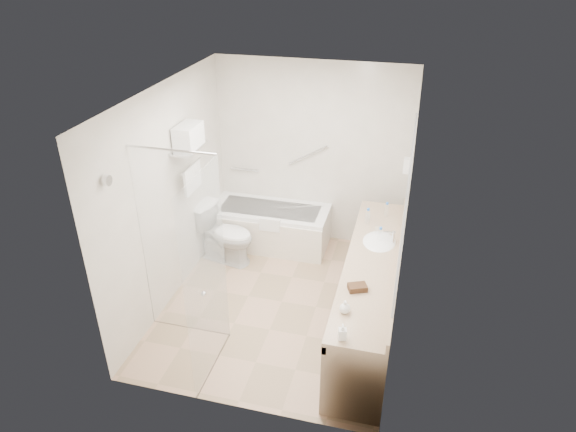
% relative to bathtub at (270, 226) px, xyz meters
% --- Properties ---
extents(floor, '(3.20, 3.20, 0.00)m').
position_rel_bathtub_xyz_m(floor, '(0.50, -1.24, -0.28)').
color(floor, tan).
rests_on(floor, ground).
extents(ceiling, '(2.60, 3.20, 0.10)m').
position_rel_bathtub_xyz_m(ceiling, '(0.50, -1.24, 2.22)').
color(ceiling, silver).
rests_on(ceiling, wall_back).
extents(wall_back, '(2.60, 0.10, 2.50)m').
position_rel_bathtub_xyz_m(wall_back, '(0.50, 0.36, 0.97)').
color(wall_back, beige).
rests_on(wall_back, ground).
extents(wall_front, '(2.60, 0.10, 2.50)m').
position_rel_bathtub_xyz_m(wall_front, '(0.50, -2.84, 0.97)').
color(wall_front, beige).
rests_on(wall_front, ground).
extents(wall_left, '(0.10, 3.20, 2.50)m').
position_rel_bathtub_xyz_m(wall_left, '(-0.80, -1.24, 0.97)').
color(wall_left, beige).
rests_on(wall_left, ground).
extents(wall_right, '(0.10, 3.20, 2.50)m').
position_rel_bathtub_xyz_m(wall_right, '(1.80, -1.24, 0.97)').
color(wall_right, beige).
rests_on(wall_right, ground).
extents(bathtub, '(1.60, 0.73, 0.59)m').
position_rel_bathtub_xyz_m(bathtub, '(0.00, 0.00, 0.00)').
color(bathtub, white).
rests_on(bathtub, floor).
extents(grab_bar_short, '(0.40, 0.03, 0.03)m').
position_rel_bathtub_xyz_m(grab_bar_short, '(-0.45, 0.32, 0.67)').
color(grab_bar_short, silver).
rests_on(grab_bar_short, wall_back).
extents(grab_bar_long, '(0.53, 0.03, 0.33)m').
position_rel_bathtub_xyz_m(grab_bar_long, '(0.45, 0.32, 0.97)').
color(grab_bar_long, silver).
rests_on(grab_bar_long, wall_back).
extents(shower_enclosure, '(0.96, 0.91, 2.11)m').
position_rel_bathtub_xyz_m(shower_enclosure, '(-0.13, -2.16, 0.79)').
color(shower_enclosure, silver).
rests_on(shower_enclosure, floor).
extents(towel_shelf, '(0.24, 0.55, 0.81)m').
position_rel_bathtub_xyz_m(towel_shelf, '(-0.67, -0.89, 1.48)').
color(towel_shelf, silver).
rests_on(towel_shelf, wall_left).
extents(vanity_counter, '(0.55, 2.70, 0.95)m').
position_rel_bathtub_xyz_m(vanity_counter, '(1.52, -1.39, 0.36)').
color(vanity_counter, tan).
rests_on(vanity_counter, floor).
extents(sink, '(0.40, 0.52, 0.14)m').
position_rel_bathtub_xyz_m(sink, '(1.55, -0.99, 0.54)').
color(sink, white).
rests_on(sink, vanity_counter).
extents(faucet, '(0.03, 0.03, 0.14)m').
position_rel_bathtub_xyz_m(faucet, '(1.70, -0.99, 0.65)').
color(faucet, silver).
rests_on(faucet, vanity_counter).
extents(mirror, '(0.02, 2.00, 1.20)m').
position_rel_bathtub_xyz_m(mirror, '(1.79, -1.39, 1.27)').
color(mirror, '#A4A8B0').
rests_on(mirror, wall_right).
extents(hairdryer_unit, '(0.08, 0.10, 0.18)m').
position_rel_bathtub_xyz_m(hairdryer_unit, '(1.75, -0.19, 1.17)').
color(hairdryer_unit, white).
rests_on(hairdryer_unit, wall_right).
extents(toilet, '(0.86, 0.60, 0.77)m').
position_rel_bathtub_xyz_m(toilet, '(-0.45, -0.54, 0.11)').
color(toilet, white).
rests_on(toilet, floor).
extents(amenity_basket, '(0.21, 0.18, 0.06)m').
position_rel_bathtub_xyz_m(amenity_basket, '(1.44, -1.94, 0.60)').
color(amenity_basket, '#3E2516').
rests_on(amenity_basket, vanity_counter).
extents(soap_bottle_a, '(0.10, 0.16, 0.07)m').
position_rel_bathtub_xyz_m(soap_bottle_a, '(1.40, -2.64, 0.61)').
color(soap_bottle_a, white).
rests_on(soap_bottle_a, vanity_counter).
extents(soap_bottle_b, '(0.13, 0.15, 0.10)m').
position_rel_bathtub_xyz_m(soap_bottle_b, '(1.37, -2.29, 0.62)').
color(soap_bottle_b, white).
rests_on(soap_bottle_b, vanity_counter).
extents(water_bottle_left, '(0.06, 0.06, 0.19)m').
position_rel_bathtub_xyz_m(water_bottle_left, '(1.56, -1.01, 0.66)').
color(water_bottle_left, silver).
rests_on(water_bottle_left, vanity_counter).
extents(water_bottle_mid, '(0.06, 0.06, 0.20)m').
position_rel_bathtub_xyz_m(water_bottle_mid, '(1.38, -0.62, 0.67)').
color(water_bottle_mid, silver).
rests_on(water_bottle_mid, vanity_counter).
extents(water_bottle_right, '(0.06, 0.06, 0.18)m').
position_rel_bathtub_xyz_m(water_bottle_right, '(1.58, -0.37, 0.66)').
color(water_bottle_right, silver).
rests_on(water_bottle_right, vanity_counter).
extents(drinking_glass_near, '(0.11, 0.11, 0.10)m').
position_rel_bathtub_xyz_m(drinking_glass_near, '(1.53, -0.86, 0.63)').
color(drinking_glass_near, silver).
rests_on(drinking_glass_near, vanity_counter).
extents(drinking_glass_far, '(0.07, 0.07, 0.08)m').
position_rel_bathtub_xyz_m(drinking_glass_far, '(1.37, -0.53, 0.61)').
color(drinking_glass_far, silver).
rests_on(drinking_glass_far, vanity_counter).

